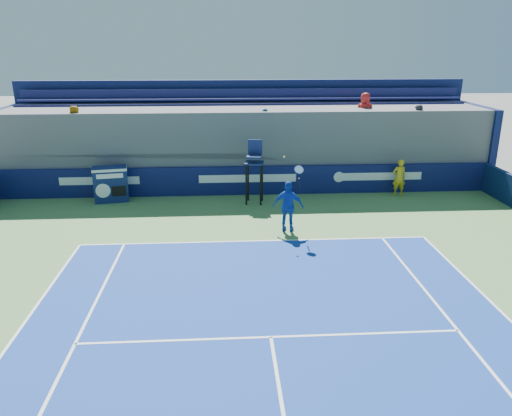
{
  "coord_description": "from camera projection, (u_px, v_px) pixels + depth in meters",
  "views": [
    {
      "loc": [
        -0.89,
        -2.82,
        5.98
      ],
      "look_at": [
        0.0,
        11.5,
        1.25
      ],
      "focal_mm": 35.0,
      "sensor_mm": 36.0,
      "label": 1
    }
  ],
  "objects": [
    {
      "name": "match_clock",
      "position": [
        111.0,
        183.0,
        19.71
      ],
      "size": [
        1.43,
        0.95,
        1.4
      ],
      "color": "#101E52",
      "rests_on": "ground"
    },
    {
      "name": "umpire_chair",
      "position": [
        254.0,
        165.0,
        19.25
      ],
      "size": [
        0.81,
        0.81,
        2.48
      ],
      "color": "black",
      "rests_on": "ground"
    },
    {
      "name": "stadium_seating",
      "position": [
        245.0,
        142.0,
        22.18
      ],
      "size": [
        21.0,
        4.05,
        4.4
      ],
      "color": "#525257",
      "rests_on": "ground"
    },
    {
      "name": "tennis_player",
      "position": [
        288.0,
        206.0,
        16.47
      ],
      "size": [
        1.09,
        0.69,
        2.57
      ],
      "color": "#1440A9",
      "rests_on": "apron"
    },
    {
      "name": "ball_person",
      "position": [
        399.0,
        178.0,
        20.42
      ],
      "size": [
        0.56,
        0.38,
        1.53
      ],
      "primitive_type": "imported",
      "rotation": [
        0.0,
        0.0,
        3.16
      ],
      "color": "gold",
      "rests_on": "apron"
    },
    {
      "name": "back_hoarding",
      "position": [
        248.0,
        181.0,
        20.62
      ],
      "size": [
        20.4,
        0.21,
        1.2
      ],
      "color": "#0C1247",
      "rests_on": "ground"
    }
  ]
}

